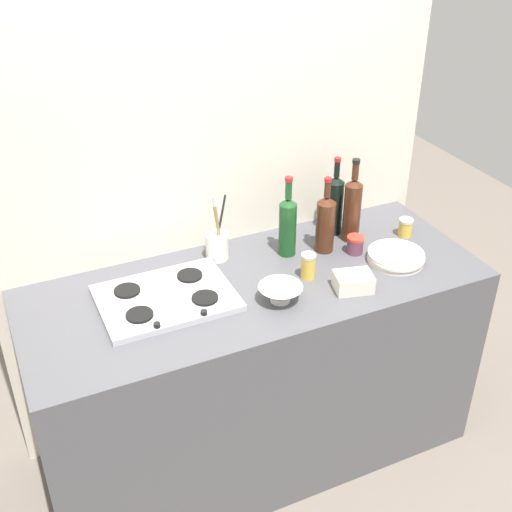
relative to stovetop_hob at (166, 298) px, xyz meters
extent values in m
plane|color=#6B6056|center=(0.35, -0.03, -0.91)|extent=(6.00, 6.00, 0.00)
cube|color=#4C4C51|center=(0.35, -0.03, -0.46)|extent=(1.80, 0.70, 0.90)
cube|color=beige|center=(0.35, 0.35, 0.36)|extent=(1.90, 0.06, 2.56)
cube|color=#B2B2B7|center=(0.00, 0.00, 0.00)|extent=(0.49, 0.37, 0.02)
cylinder|color=black|center=(-0.12, -0.08, 0.02)|extent=(0.10, 0.10, 0.01)
cylinder|color=black|center=(0.12, -0.08, 0.02)|extent=(0.10, 0.10, 0.01)
cylinder|color=black|center=(-0.12, 0.08, 0.02)|extent=(0.10, 0.10, 0.01)
cylinder|color=black|center=(0.12, 0.08, 0.02)|extent=(0.10, 0.10, 0.01)
cylinder|color=black|center=(-0.09, -0.17, 0.02)|extent=(0.02, 0.02, 0.02)
cylinder|color=black|center=(0.09, -0.17, 0.02)|extent=(0.02, 0.02, 0.02)
cylinder|color=silver|center=(0.93, -0.12, -0.01)|extent=(0.23, 0.23, 0.01)
cylinder|color=silver|center=(0.93, -0.12, 0.00)|extent=(0.23, 0.23, 0.01)
cylinder|color=silver|center=(0.93, -0.13, 0.01)|extent=(0.23, 0.23, 0.01)
cylinder|color=silver|center=(0.93, -0.12, 0.02)|extent=(0.23, 0.23, 0.01)
cylinder|color=#472314|center=(0.71, 0.08, 0.10)|extent=(0.08, 0.08, 0.22)
cone|color=#472314|center=(0.71, 0.08, 0.22)|extent=(0.08, 0.08, 0.03)
cylinder|color=#472314|center=(0.71, 0.08, 0.27)|extent=(0.03, 0.03, 0.07)
cylinder|color=#B21E1E|center=(0.71, 0.08, 0.31)|extent=(0.03, 0.03, 0.02)
cylinder|color=#472314|center=(0.86, 0.11, 0.11)|extent=(0.07, 0.07, 0.25)
cone|color=#472314|center=(0.86, 0.11, 0.25)|extent=(0.07, 0.07, 0.03)
cylinder|color=#472314|center=(0.86, 0.11, 0.30)|extent=(0.03, 0.03, 0.07)
cylinder|color=black|center=(0.86, 0.11, 0.35)|extent=(0.03, 0.03, 0.02)
cylinder|color=#19471E|center=(0.56, 0.11, 0.10)|extent=(0.07, 0.07, 0.23)
cone|color=#19471E|center=(0.56, 0.11, 0.23)|extent=(0.07, 0.07, 0.03)
cylinder|color=#19471E|center=(0.56, 0.11, 0.28)|extent=(0.03, 0.03, 0.08)
cylinder|color=#B21E1E|center=(0.56, 0.11, 0.32)|extent=(0.03, 0.03, 0.02)
cylinder|color=black|center=(0.82, 0.19, 0.11)|extent=(0.07, 0.07, 0.24)
cone|color=black|center=(0.82, 0.19, 0.24)|extent=(0.07, 0.07, 0.03)
cylinder|color=black|center=(0.82, 0.19, 0.29)|extent=(0.02, 0.02, 0.07)
cylinder|color=#B21E1E|center=(0.82, 0.19, 0.33)|extent=(0.03, 0.03, 0.02)
cylinder|color=white|center=(0.38, -0.18, -0.01)|extent=(0.07, 0.07, 0.01)
cone|color=white|center=(0.38, -0.18, 0.02)|extent=(0.16, 0.16, 0.05)
cube|color=silver|center=(0.67, -0.22, 0.02)|extent=(0.16, 0.13, 0.07)
cylinder|color=silver|center=(0.28, 0.20, 0.04)|extent=(0.09, 0.09, 0.11)
cylinder|color=#262626|center=(0.30, 0.19, 0.16)|extent=(0.04, 0.05, 0.25)
cylinder|color=#B7B7B2|center=(0.28, 0.19, 0.15)|extent=(0.03, 0.01, 0.24)
cylinder|color=#997247|center=(0.29, 0.19, 0.13)|extent=(0.04, 0.01, 0.20)
cylinder|color=gold|center=(0.55, -0.08, 0.03)|extent=(0.06, 0.06, 0.09)
cylinder|color=beige|center=(0.55, -0.08, 0.09)|extent=(0.06, 0.06, 0.01)
cylinder|color=gold|center=(1.09, 0.04, 0.02)|extent=(0.06, 0.06, 0.07)
cylinder|color=beige|center=(1.09, 0.04, 0.06)|extent=(0.06, 0.06, 0.01)
cylinder|color=#66384C|center=(0.82, 0.00, 0.02)|extent=(0.07, 0.07, 0.06)
cylinder|color=red|center=(0.82, 0.00, 0.06)|extent=(0.07, 0.07, 0.01)
camera|label=1|loc=(-0.53, -1.95, 1.41)|focal=46.42mm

